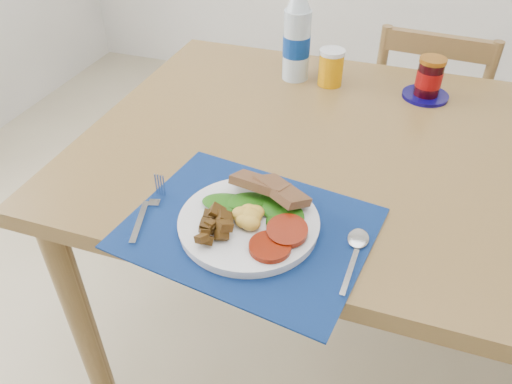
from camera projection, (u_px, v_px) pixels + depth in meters
table at (392, 182)px, 1.14m from camera, size 1.40×0.90×0.75m
chair_far at (424, 112)px, 1.70m from camera, size 0.40×0.38×1.00m
placemat at (249, 228)px, 0.90m from camera, size 0.47×0.39×0.00m
breakfast_plate at (245, 220)px, 0.88m from camera, size 0.25×0.25×0.06m
fork at (149, 210)px, 0.93m from camera, size 0.04×0.16×0.00m
spoon at (355, 250)px, 0.85m from camera, size 0.04×0.16×0.00m
water_bottle at (297, 39)px, 1.31m from camera, size 0.07×0.07×0.25m
juice_glass at (331, 68)px, 1.32m from camera, size 0.07×0.07×0.09m
jam_on_saucer at (429, 80)px, 1.26m from camera, size 0.12×0.12×0.11m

